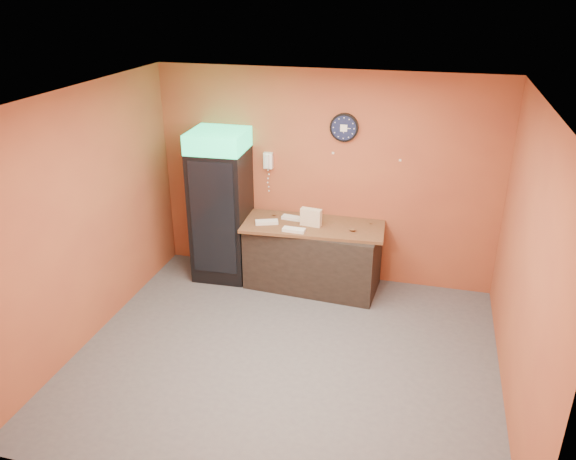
% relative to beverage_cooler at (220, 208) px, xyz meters
% --- Properties ---
extents(floor, '(4.50, 4.50, 0.00)m').
position_rel_beverage_cooler_xyz_m(floor, '(1.33, -1.60, -0.99)').
color(floor, '#47474C').
rests_on(floor, ground).
extents(back_wall, '(4.50, 0.02, 2.80)m').
position_rel_beverage_cooler_xyz_m(back_wall, '(1.33, 0.40, 0.41)').
color(back_wall, '#A9552F').
rests_on(back_wall, floor).
extents(left_wall, '(0.02, 4.00, 2.80)m').
position_rel_beverage_cooler_xyz_m(left_wall, '(-0.92, -1.60, 0.41)').
color(left_wall, '#A9552F').
rests_on(left_wall, floor).
extents(right_wall, '(0.02, 4.00, 2.80)m').
position_rel_beverage_cooler_xyz_m(right_wall, '(3.58, -1.60, 0.41)').
color(right_wall, '#A9552F').
rests_on(right_wall, floor).
extents(ceiling, '(4.50, 4.00, 0.02)m').
position_rel_beverage_cooler_xyz_m(ceiling, '(1.33, -1.60, 1.81)').
color(ceiling, white).
rests_on(ceiling, back_wall).
extents(beverage_cooler, '(0.74, 0.76, 2.04)m').
position_rel_beverage_cooler_xyz_m(beverage_cooler, '(0.00, 0.00, 0.00)').
color(beverage_cooler, black).
rests_on(beverage_cooler, floor).
extents(prep_counter, '(1.75, 0.86, 0.85)m').
position_rel_beverage_cooler_xyz_m(prep_counter, '(1.27, 0.02, -0.57)').
color(prep_counter, black).
rests_on(prep_counter, floor).
extents(wall_clock, '(0.36, 0.06, 0.36)m').
position_rel_beverage_cooler_xyz_m(wall_clock, '(1.56, 0.37, 1.10)').
color(wall_clock, black).
rests_on(wall_clock, back_wall).
extents(wall_phone, '(0.12, 0.10, 0.21)m').
position_rel_beverage_cooler_xyz_m(wall_phone, '(0.57, 0.34, 0.60)').
color(wall_phone, white).
rests_on(wall_phone, back_wall).
extents(butcher_paper, '(1.86, 0.87, 0.04)m').
position_rel_beverage_cooler_xyz_m(butcher_paper, '(1.27, 0.02, -0.12)').
color(butcher_paper, brown).
rests_on(butcher_paper, prep_counter).
extents(sub_roll_stack, '(0.28, 0.13, 0.23)m').
position_rel_beverage_cooler_xyz_m(sub_roll_stack, '(1.24, -0.02, 0.01)').
color(sub_roll_stack, beige).
rests_on(sub_roll_stack, butcher_paper).
extents(wrapped_sandwich_left, '(0.31, 0.21, 0.04)m').
position_rel_beverage_cooler_xyz_m(wrapped_sandwich_left, '(0.68, -0.11, -0.08)').
color(wrapped_sandwich_left, silver).
rests_on(wrapped_sandwich_left, butcher_paper).
extents(wrapped_sandwich_mid, '(0.29, 0.12, 0.04)m').
position_rel_beverage_cooler_xyz_m(wrapped_sandwich_mid, '(1.08, -0.26, -0.08)').
color(wrapped_sandwich_mid, silver).
rests_on(wrapped_sandwich_mid, butcher_paper).
extents(wrapped_sandwich_right, '(0.29, 0.14, 0.04)m').
position_rel_beverage_cooler_xyz_m(wrapped_sandwich_right, '(0.96, 0.11, -0.08)').
color(wrapped_sandwich_right, silver).
rests_on(wrapped_sandwich_right, butcher_paper).
extents(kitchen_tool, '(0.07, 0.07, 0.07)m').
position_rel_beverage_cooler_xyz_m(kitchen_tool, '(1.26, 0.20, -0.07)').
color(kitchen_tool, silver).
rests_on(kitchen_tool, butcher_paper).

